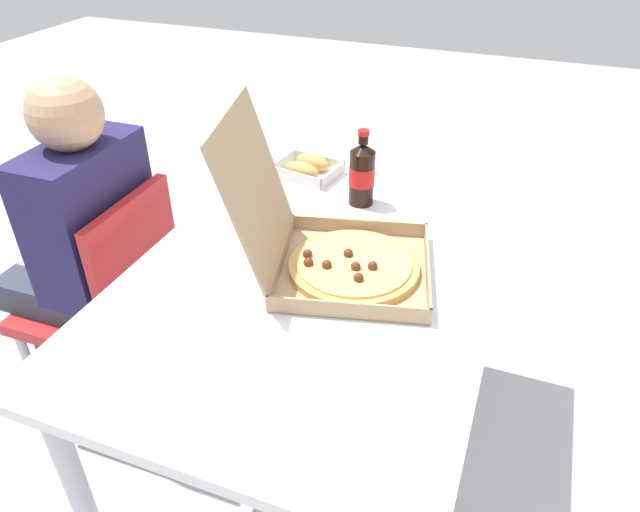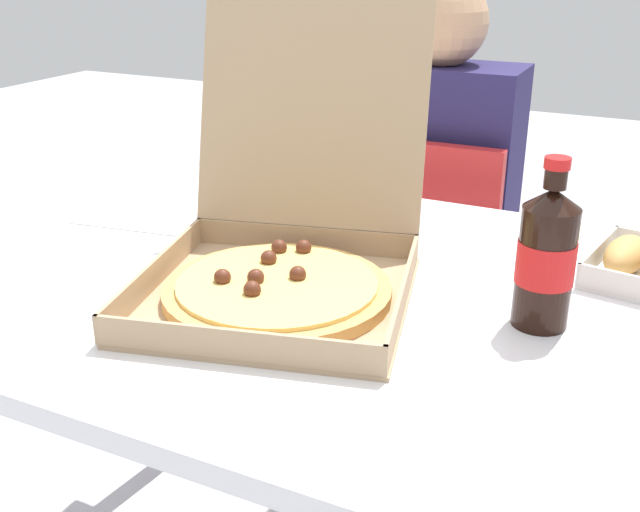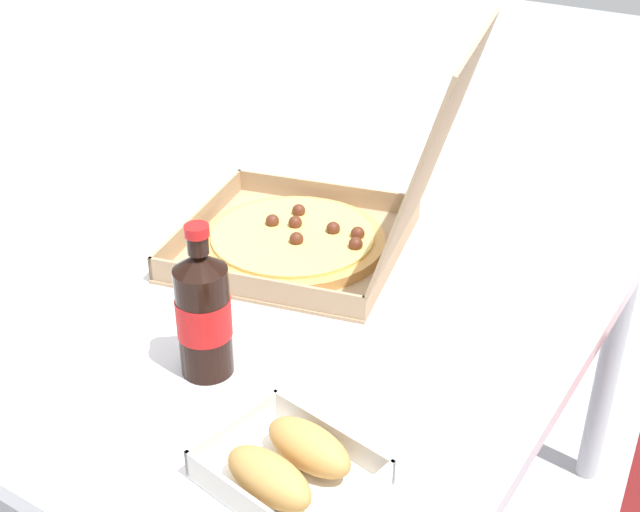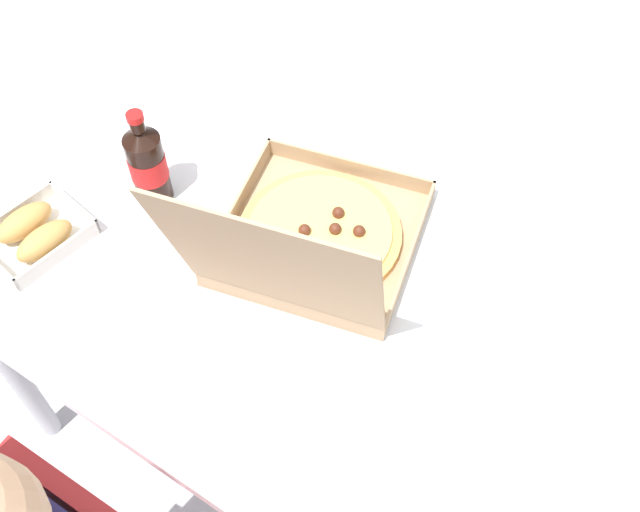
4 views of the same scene
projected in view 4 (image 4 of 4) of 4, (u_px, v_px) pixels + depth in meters
name	position (u px, v px, depth m)	size (l,w,h in m)	color
ground_plane	(302.00, 430.00, 2.04)	(10.00, 10.00, 0.00)	#B2B2B7
dining_table	(295.00, 294.00, 1.50)	(1.27, 0.86, 0.75)	white
pizza_box_open	(314.00, 240.00, 1.41)	(0.46, 0.54, 0.39)	tan
bread_side_box	(35.00, 233.00, 1.45)	(0.18, 0.21, 0.06)	white
cola_bottle	(147.00, 164.00, 1.46)	(0.07, 0.07, 0.22)	black
paper_menu	(450.00, 422.00, 1.25)	(0.21, 0.15, 0.00)	white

